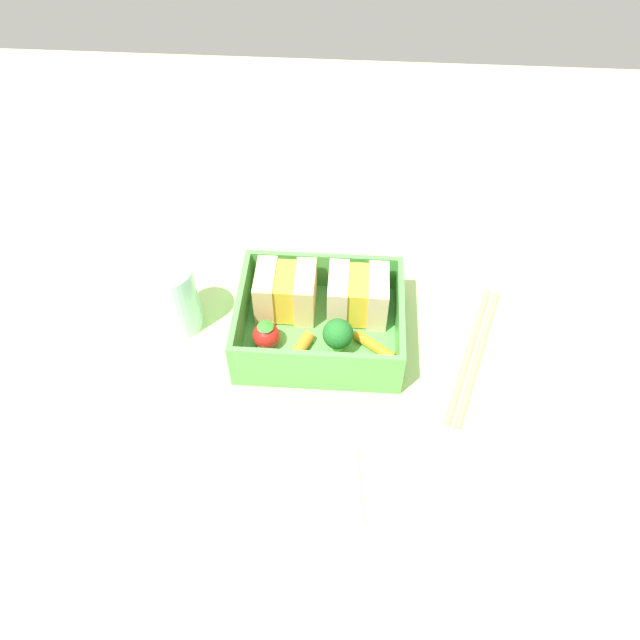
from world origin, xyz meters
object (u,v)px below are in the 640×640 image
sandwich_center_left (358,295)px  chopstick_pair (474,352)px  carrot_stick_left (301,348)px  drinking_glass (174,298)px  broccoli_floret (338,334)px  carrot_stick_far_left (374,346)px  folded_napkin (290,485)px  sandwich_left (286,292)px  strawberry_far_left (266,335)px

sandwich_center_left → chopstick_pair: 13.67cm
chopstick_pair → carrot_stick_left: bearing=-174.3°
sandwich_center_left → drinking_glass: size_ratio=0.77×
broccoli_floret → carrot_stick_left: bearing=-170.0°
carrot_stick_left → carrot_stick_far_left: 7.60cm
sandwich_center_left → folded_napkin: size_ratio=0.49×
sandwich_left → folded_napkin: bearing=-83.6°
sandwich_left → drinking_glass: size_ratio=0.77×
drinking_glass → folded_napkin: bearing=-52.7°
carrot_stick_far_left → broccoli_floret: bearing=-177.0°
strawberry_far_left → folded_napkin: strawberry_far_left is taller
carrot_stick_far_left → strawberry_far_left: bearing=-179.7°
sandwich_left → broccoli_floret: 7.83cm
chopstick_pair → sandwich_center_left: bearing=162.1°
carrot_stick_far_left → drinking_glass: bearing=171.6°
chopstick_pair → drinking_glass: size_ratio=2.26×
sandwich_center_left → chopstick_pair: size_ratio=0.34×
sandwich_left → carrot_stick_left: (2.05, -5.89, -2.00)cm
folded_napkin → broccoli_floret: bearing=76.6°
sandwich_left → drinking_glass: (-11.63, -1.88, 0.27)cm
strawberry_far_left → drinking_glass: 10.65cm
sandwich_left → broccoli_floret: (5.83, -5.23, -0.25)cm
folded_napkin → sandwich_center_left: bearing=75.0°
sandwich_left → drinking_glass: bearing=-170.8°
sandwich_left → sandwich_center_left: (7.67, 0.00, 0.00)cm
carrot_stick_left → drinking_glass: bearing=163.7°
carrot_stick_left → chopstick_pair: (18.19, 1.83, -1.48)cm
sandwich_left → carrot_stick_far_left: 11.04cm
strawberry_far_left → folded_napkin: 15.75cm
sandwich_left → chopstick_pair: sandwich_left is taller
sandwich_left → drinking_glass: drinking_glass is taller
drinking_glass → sandwich_center_left: bearing=5.6°
strawberry_far_left → broccoli_floret: broccoli_floret is taller
sandwich_left → strawberry_far_left: sandwich_left is taller
carrot_stick_left → broccoli_floret: broccoli_floret is taller
sandwich_left → carrot_stick_far_left: bearing=-27.7°
strawberry_far_left → carrot_stick_left: strawberry_far_left is taller
drinking_glass → folded_napkin: 23.28cm
broccoli_floret → chopstick_pair: 14.82cm
sandwich_left → carrot_stick_left: size_ratio=1.64×
sandwich_left → chopstick_pair: (20.24, -4.06, -3.49)cm
broccoli_floret → sandwich_left: bearing=138.1°
strawberry_far_left → broccoli_floret: 7.44cm
carrot_stick_far_left → folded_napkin: size_ratio=0.38×
sandwich_left → carrot_stick_left: bearing=-70.8°
sandwich_center_left → carrot_stick_left: bearing=-133.6°
carrot_stick_left → drinking_glass: 14.44cm
drinking_glass → chopstick_pair: bearing=-3.9°
sandwich_left → folded_napkin: 20.60cm
strawberry_far_left → carrot_stick_far_left: size_ratio=0.72×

